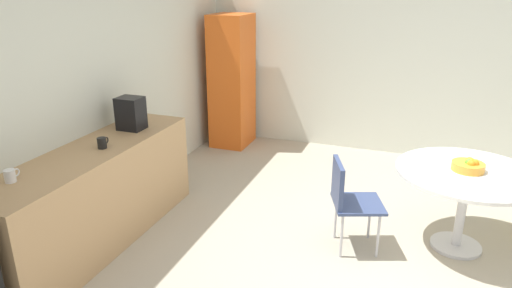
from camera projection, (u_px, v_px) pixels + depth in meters
ground_plane at (400, 279)px, 3.72m from camera, size 6.00×6.00×0.00m
wall_back at (79, 92)px, 4.26m from camera, size 6.00×0.10×2.60m
wall_side_right at (426, 60)px, 5.93m from camera, size 0.10×6.00×2.60m
counter_block at (96, 197)px, 4.11m from camera, size 2.32×0.60×0.90m
locker_cabinet at (232, 81)px, 6.49m from camera, size 0.60×0.50×1.85m
round_table at (466, 184)px, 3.96m from camera, size 1.20×1.20×0.75m
chair_navy at (347, 195)px, 3.99m from camera, size 0.54×0.54×0.83m
fruit_bowl at (469, 166)px, 3.91m from camera, size 0.27×0.27×0.11m
mug_white at (10, 176)px, 3.33m from camera, size 0.13×0.08×0.09m
mug_green at (102, 143)px, 3.99m from camera, size 0.13×0.08×0.09m
coffee_maker at (131, 113)px, 4.46m from camera, size 0.20×0.24×0.32m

